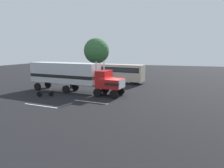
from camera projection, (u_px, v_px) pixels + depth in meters
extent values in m
plane|color=black|center=(111.00, 96.00, 25.06)|extent=(120.00, 120.00, 0.00)
cube|color=silver|center=(91.00, 102.00, 22.19)|extent=(4.39, 0.60, 0.01)
cube|color=silver|center=(41.00, 106.00, 20.65)|extent=(4.40, 0.51, 0.01)
cube|color=#B21919|center=(115.00, 83.00, 24.65)|extent=(2.07, 2.69, 1.20)
cube|color=#B21919|center=(104.00, 79.00, 25.22)|extent=(1.67, 2.64, 2.20)
cube|color=silver|center=(122.00, 84.00, 24.27)|extent=(0.31, 2.10, 1.08)
cube|color=black|center=(115.00, 83.00, 24.64)|extent=(2.07, 2.73, 0.36)
cylinder|color=silver|center=(104.00, 73.00, 26.33)|extent=(0.18, 0.18, 3.40)
cylinder|color=silver|center=(96.00, 75.00, 24.35)|extent=(0.18, 0.18, 3.40)
cube|color=silver|center=(65.00, 73.00, 27.71)|extent=(10.72, 3.76, 2.80)
cube|color=black|center=(65.00, 75.00, 27.78)|extent=(10.73, 3.80, 0.44)
cylinder|color=silver|center=(111.00, 87.00, 26.42)|extent=(1.36, 0.78, 0.64)
cylinder|color=black|center=(121.00, 91.00, 25.71)|extent=(1.13, 0.42, 1.10)
cylinder|color=black|center=(114.00, 94.00, 23.73)|extent=(1.13, 0.42, 1.10)
cylinder|color=black|center=(105.00, 90.00, 26.64)|extent=(1.13, 0.42, 1.10)
cylinder|color=black|center=(97.00, 93.00, 24.67)|extent=(1.13, 0.42, 1.10)
cylinder|color=black|center=(75.00, 87.00, 28.66)|extent=(1.13, 0.42, 1.10)
cylinder|color=black|center=(66.00, 89.00, 26.69)|extent=(1.13, 0.42, 1.10)
cylinder|color=black|center=(48.00, 84.00, 30.80)|extent=(1.13, 0.42, 1.10)
cylinder|color=black|center=(38.00, 87.00, 28.82)|extent=(1.13, 0.42, 1.10)
cylinder|color=black|center=(71.00, 86.00, 30.19)|extent=(0.18, 0.18, 0.82)
cylinder|color=black|center=(71.00, 86.00, 30.30)|extent=(0.18, 0.18, 0.82)
cylinder|color=gray|center=(71.00, 81.00, 30.13)|extent=(0.34, 0.34, 0.58)
sphere|color=tan|center=(71.00, 79.00, 30.06)|extent=(0.23, 0.23, 0.23)
cube|color=black|center=(72.00, 81.00, 30.27)|extent=(0.30, 0.25, 0.36)
cube|color=#BFB29E|center=(115.00, 72.00, 35.95)|extent=(11.25, 4.13, 2.90)
cube|color=black|center=(115.00, 69.00, 35.86)|extent=(10.61, 4.07, 0.90)
cylinder|color=black|center=(137.00, 80.00, 35.39)|extent=(1.03, 0.42, 1.00)
cylinder|color=black|center=(133.00, 82.00, 33.40)|extent=(1.03, 0.42, 1.00)
cylinder|color=black|center=(100.00, 78.00, 38.81)|extent=(1.03, 0.42, 1.00)
cylinder|color=black|center=(95.00, 79.00, 36.82)|extent=(1.03, 0.42, 1.00)
cube|color=black|center=(58.00, 76.00, 40.06)|extent=(4.67, 2.64, 0.70)
cube|color=#1E232D|center=(57.00, 73.00, 40.06)|extent=(2.39, 2.04, 0.55)
cylinder|color=black|center=(66.00, 78.00, 40.07)|extent=(0.67, 0.34, 0.64)
cylinder|color=black|center=(61.00, 79.00, 38.73)|extent=(0.67, 0.34, 0.64)
cylinder|color=black|center=(56.00, 77.00, 41.52)|extent=(0.67, 0.34, 0.64)
cylinder|color=black|center=(50.00, 78.00, 40.18)|extent=(0.67, 0.34, 0.64)
cylinder|color=black|center=(51.00, 94.00, 24.90)|extent=(0.64, 0.37, 0.66)
cylinder|color=black|center=(40.00, 94.00, 24.72)|extent=(0.64, 0.37, 0.66)
cube|color=black|center=(45.00, 92.00, 24.76)|extent=(1.10, 0.68, 0.36)
cylinder|color=silver|center=(50.00, 91.00, 24.81)|extent=(0.29, 0.18, 0.69)
cylinder|color=brown|center=(97.00, 67.00, 48.07)|extent=(0.44, 0.44, 3.71)
sphere|color=#306134|center=(97.00, 51.00, 47.40)|extent=(6.23, 6.23, 6.23)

